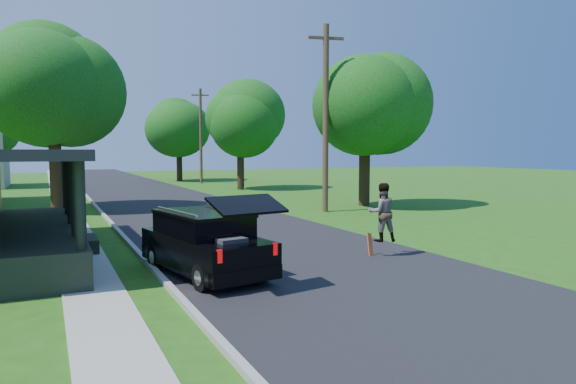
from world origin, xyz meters
name	(u,v)px	position (x,y,z in m)	size (l,w,h in m)	color
ground	(337,276)	(0.00, 0.00, 0.00)	(140.00, 140.00, 0.00)	#244D0F
street	(166,203)	(0.00, 20.00, 0.00)	(8.00, 120.00, 0.02)	black
curb	(94,206)	(-4.05, 20.00, 0.00)	(0.15, 120.00, 0.12)	#959691
sidewalk	(64,207)	(-5.60, 20.00, 0.00)	(1.30, 120.00, 0.03)	#9B9C94
black_suv	(205,243)	(-2.93, 1.50, 0.81)	(2.46, 4.77, 2.12)	black
skateboarder	(382,212)	(2.40, 1.50, 1.30)	(0.98, 0.84, 1.72)	black
skateboard	(370,246)	(2.12, 1.68, 0.30)	(0.28, 0.35, 0.72)	#9D340D
tree_left_mid	(52,88)	(-6.02, 18.25, 6.29)	(7.41, 7.60, 9.51)	black
tree_right_near	(364,110)	(9.81, 13.62, 5.37)	(5.69, 5.43, 8.25)	black
tree_right_mid	(240,112)	(7.62, 28.00, 6.14)	(6.39, 6.23, 9.44)	black
tree_right_far	(178,124)	(6.13, 42.47, 5.87)	(6.46, 6.40, 9.27)	black
utility_pole_near	(326,116)	(6.38, 11.92, 4.85)	(1.80, 0.56, 9.37)	#453620
utility_pole_far	(201,135)	(7.00, 37.09, 4.63)	(1.59, 0.62, 8.96)	#453620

